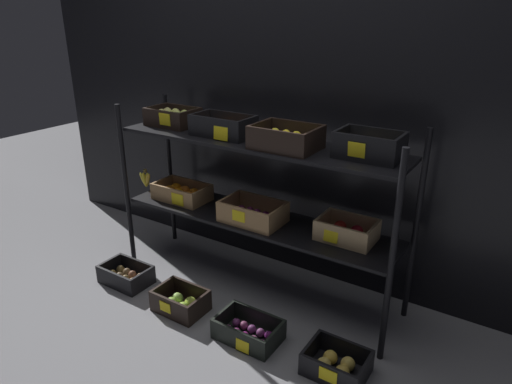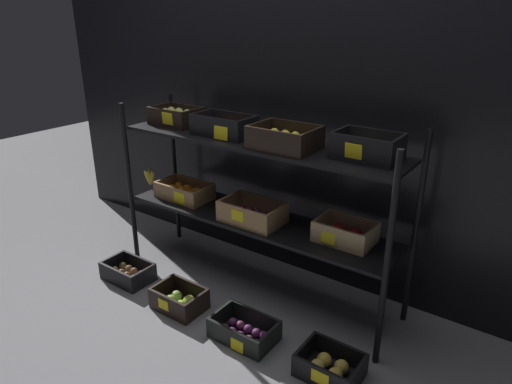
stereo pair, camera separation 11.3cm
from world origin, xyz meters
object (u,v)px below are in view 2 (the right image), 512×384
Objects in this scene: crate_ground_plum at (244,331)px; crate_ground_apple_gold at (330,367)px; display_rack at (253,176)px; crate_ground_apple_green at (179,301)px; crate_ground_kiwi at (128,273)px.

crate_ground_apple_gold reaches higher than crate_ground_plum.
crate_ground_apple_green is (-0.21, -0.46, -0.70)m from display_rack.
display_rack is 6.34× the size of crate_ground_apple_green.
display_rack is at bearing 150.79° from crate_ground_apple_gold.
crate_ground_apple_gold is (0.50, 0.02, 0.01)m from crate_ground_plum.
crate_ground_kiwi is 0.93× the size of crate_ground_plum.
crate_ground_apple_gold is (1.48, -0.00, 0.00)m from crate_ground_kiwi.
display_rack reaches higher than crate_ground_kiwi.
crate_ground_kiwi reaches higher than crate_ground_plum.
crate_ground_plum is at bearing -177.44° from crate_ground_apple_gold.
crate_ground_plum is at bearing -59.67° from display_rack.
crate_ground_plum is (0.48, 0.01, -0.01)m from crate_ground_apple_green.
crate_ground_apple_gold is at bearing -29.21° from display_rack.
crate_ground_kiwi and crate_ground_apple_gold have the same top height.
display_rack is 1.09m from crate_ground_kiwi.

